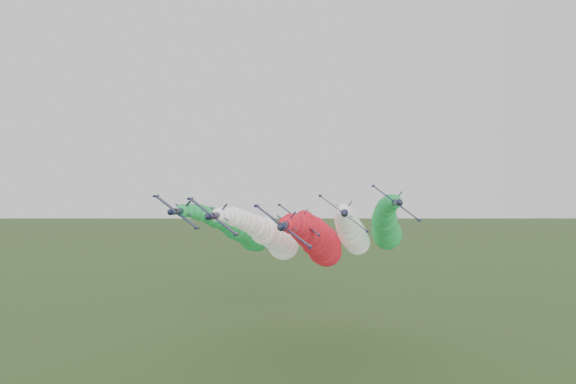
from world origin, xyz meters
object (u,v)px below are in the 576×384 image
(jet_lead, at_px, (317,243))
(jet_outer_right, at_px, (386,226))
(jet_trail, at_px, (321,235))
(jet_inner_left, at_px, (271,236))
(jet_inner_right, at_px, (352,233))
(jet_outer_left, at_px, (241,231))

(jet_lead, xyz_separation_m, jet_outer_right, (18.92, 17.60, 3.30))
(jet_lead, xyz_separation_m, jet_trail, (0.35, 29.65, -0.23))
(jet_inner_left, bearing_deg, jet_lead, -42.72)
(jet_lead, bearing_deg, jet_inner_left, 137.28)
(jet_inner_left, height_order, jet_trail, jet_inner_left)
(jet_inner_left, xyz_separation_m, jet_trail, (13.75, 17.28, -1.05))
(jet_lead, distance_m, jet_trail, 29.65)
(jet_inner_right, distance_m, jet_trail, 19.89)
(jet_lead, xyz_separation_m, jet_inner_left, (-13.40, 12.37, 0.81))
(jet_inner_right, xyz_separation_m, jet_outer_right, (9.76, 5.66, 1.38))
(jet_trail, bearing_deg, jet_inner_left, -128.52)
(jet_inner_right, height_order, jet_outer_right, jet_outer_right)
(jet_lead, relative_size, jet_inner_right, 1.01)
(jet_lead, relative_size, jet_trail, 1.00)
(jet_lead, xyz_separation_m, jet_inner_right, (9.16, 11.95, 1.91))
(jet_inner_left, distance_m, jet_inner_right, 22.60)
(jet_inner_right, bearing_deg, jet_outer_left, 164.01)
(jet_outer_left, relative_size, jet_outer_right, 0.99)
(jet_outer_left, height_order, jet_outer_right, jet_outer_right)
(jet_inner_left, relative_size, jet_outer_left, 1.01)
(jet_outer_right, bearing_deg, jet_outer_left, 175.08)
(jet_trail, bearing_deg, jet_inner_right, -63.53)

